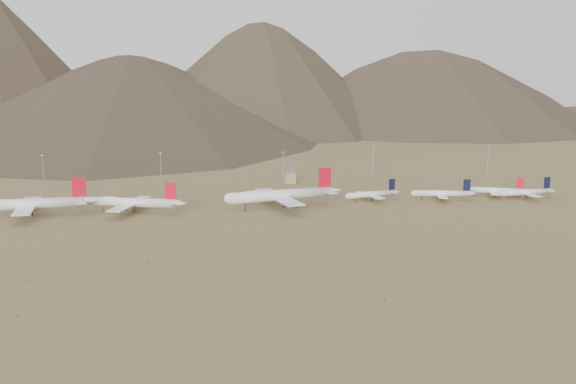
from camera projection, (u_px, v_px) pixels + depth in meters
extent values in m
plane|color=olive|center=(274.00, 217.00, 373.04)|extent=(3000.00, 3000.00, 0.00)
cylinder|color=white|center=(29.00, 204.00, 373.95)|extent=(61.42, 12.00, 6.31)
cone|color=white|center=(90.00, 200.00, 382.46)|extent=(11.48, 6.69, 5.68)
cube|color=white|center=(27.00, 206.00, 373.80)|extent=(14.97, 56.67, 0.79)
cube|color=white|center=(82.00, 201.00, 381.21)|extent=(7.46, 21.70, 0.38)
cube|color=red|center=(79.00, 187.00, 379.49)|extent=(7.96, 1.31, 11.20)
cylinder|color=black|center=(33.00, 212.00, 376.68)|extent=(0.51, 0.51, 4.28)
cylinder|color=black|center=(32.00, 213.00, 373.67)|extent=(0.51, 0.51, 4.28)
ellipsoid|color=white|center=(0.00, 202.00, 369.65)|extent=(19.91, 6.54, 3.79)
cylinder|color=slate|center=(30.00, 205.00, 384.74)|extent=(6.35, 3.40, 2.84)
cylinder|color=slate|center=(25.00, 212.00, 363.41)|extent=(6.35, 3.40, 2.84)
cylinder|color=slate|center=(32.00, 202.00, 394.34)|extent=(6.35, 3.40, 2.84)
cylinder|color=slate|center=(22.00, 216.00, 353.81)|extent=(6.35, 3.40, 2.84)
cylinder|color=white|center=(132.00, 202.00, 383.89)|extent=(52.16, 22.37, 5.50)
sphere|color=white|center=(90.00, 201.00, 388.16)|extent=(5.39, 5.39, 5.39)
cone|color=white|center=(179.00, 203.00, 379.03)|extent=(10.67, 7.78, 4.95)
cube|color=white|center=(130.00, 204.00, 384.20)|extent=(23.80, 48.93, 0.69)
cube|color=white|center=(173.00, 203.00, 379.69)|extent=(10.51, 19.10, 0.33)
cube|color=red|center=(170.00, 191.00, 378.63)|extent=(6.71, 2.70, 9.76)
cylinder|color=black|center=(103.00, 209.00, 387.68)|extent=(0.35, 0.35, 3.73)
cylinder|color=black|center=(135.00, 210.00, 385.85)|extent=(0.44, 0.44, 3.73)
cylinder|color=black|center=(133.00, 210.00, 383.18)|extent=(0.44, 0.44, 3.73)
ellipsoid|color=white|center=(110.00, 199.00, 385.85)|extent=(17.45, 9.40, 3.30)
cylinder|color=slate|center=(137.00, 203.00, 393.92)|extent=(5.84, 4.06, 2.48)
cylinder|color=slate|center=(124.00, 209.00, 374.96)|extent=(5.84, 4.06, 2.48)
cylinder|color=slate|center=(142.00, 200.00, 402.45)|extent=(5.84, 4.06, 2.48)
cylinder|color=slate|center=(117.00, 212.00, 366.42)|extent=(5.84, 4.06, 2.48)
cylinder|color=white|center=(280.00, 195.00, 399.16)|extent=(66.03, 20.93, 6.83)
sphere|color=white|center=(229.00, 199.00, 387.03)|extent=(6.70, 6.70, 6.70)
cone|color=white|center=(334.00, 190.00, 412.65)|extent=(12.95, 8.57, 6.15)
cube|color=white|center=(278.00, 197.00, 398.85)|extent=(23.40, 61.46, 0.85)
cube|color=white|center=(327.00, 191.00, 410.68)|extent=(10.78, 23.77, 0.41)
cube|color=red|center=(325.00, 177.00, 408.67)|extent=(8.53, 2.45, 12.12)
cylinder|color=black|center=(245.00, 207.00, 391.66)|extent=(0.44, 0.44, 4.63)
cylinder|color=black|center=(281.00, 203.00, 402.20)|extent=(0.55, 0.55, 4.63)
cylinder|color=black|center=(283.00, 204.00, 399.08)|extent=(0.55, 0.55, 4.63)
ellipsoid|color=white|center=(254.00, 194.00, 392.52)|extent=(21.76, 9.57, 4.10)
cylinder|color=slate|center=(272.00, 196.00, 410.22)|extent=(7.12, 4.43, 3.07)
cylinder|color=slate|center=(286.00, 203.00, 388.07)|extent=(7.12, 4.43, 3.07)
cylinder|color=slate|center=(266.00, 193.00, 420.19)|extent=(7.12, 4.43, 3.07)
cylinder|color=slate|center=(292.00, 206.00, 378.10)|extent=(7.12, 4.43, 3.07)
cylinder|color=white|center=(371.00, 194.00, 422.66)|extent=(34.36, 11.80, 3.74)
sphere|color=white|center=(348.00, 196.00, 415.99)|extent=(3.67, 3.67, 3.67)
cone|color=white|center=(396.00, 192.00, 430.08)|extent=(6.82, 4.74, 3.37)
cube|color=white|center=(370.00, 195.00, 422.49)|extent=(12.36, 30.00, 0.47)
cube|color=white|center=(393.00, 192.00, 428.99)|extent=(5.67, 11.64, 0.22)
cube|color=black|center=(392.00, 184.00, 427.82)|extent=(4.43, 1.39, 7.38)
cylinder|color=black|center=(355.00, 200.00, 418.54)|extent=(0.39, 0.39, 2.56)
cylinder|color=black|center=(371.00, 199.00, 424.32)|extent=(0.49, 0.49, 2.56)
cylinder|color=black|center=(373.00, 199.00, 422.63)|extent=(0.49, 0.49, 2.56)
cylinder|color=slate|center=(364.00, 194.00, 430.14)|extent=(3.75, 2.45, 1.68)
cylinder|color=slate|center=(377.00, 199.00, 415.16)|extent=(3.75, 2.45, 1.68)
cylinder|color=white|center=(441.00, 193.00, 424.52)|extent=(35.82, 12.11, 3.90)
sphere|color=white|center=(414.00, 193.00, 425.75)|extent=(3.82, 3.82, 3.82)
cone|color=white|center=(472.00, 193.00, 423.10)|extent=(7.10, 4.91, 3.51)
cube|color=white|center=(440.00, 194.00, 424.67)|extent=(12.72, 31.26, 0.49)
cube|color=white|center=(468.00, 193.00, 423.28)|extent=(5.85, 12.12, 0.23)
cube|color=black|center=(467.00, 185.00, 422.38)|extent=(4.62, 1.42, 7.69)
cylinder|color=black|center=(422.00, 198.00, 425.95)|extent=(0.41, 0.41, 2.67)
cylinder|color=black|center=(442.00, 198.00, 426.00)|extent=(0.51, 0.51, 2.67)
cylinder|color=black|center=(442.00, 199.00, 424.08)|extent=(0.51, 0.51, 2.67)
cylinder|color=slate|center=(438.00, 193.00, 433.30)|extent=(3.90, 2.54, 1.75)
cylinder|color=slate|center=(442.00, 198.00, 416.38)|extent=(3.90, 2.54, 1.75)
cylinder|color=white|center=(495.00, 190.00, 436.53)|extent=(34.04, 16.61, 3.82)
sphere|color=white|center=(468.00, 189.00, 440.25)|extent=(3.74, 3.74, 3.74)
cone|color=white|center=(525.00, 191.00, 432.32)|extent=(7.15, 5.54, 3.43)
cube|color=white|center=(493.00, 191.00, 436.78)|extent=(16.42, 30.05, 0.48)
cube|color=white|center=(521.00, 191.00, 432.90)|extent=(7.19, 11.80, 0.23)
cube|color=red|center=(520.00, 183.00, 432.12)|extent=(4.37, 2.02, 7.53)
cylinder|color=black|center=(476.00, 194.00, 439.69)|extent=(0.40, 0.40, 2.61)
cylinder|color=black|center=(495.00, 195.00, 437.86)|extent=(0.50, 0.50, 2.61)
cylinder|color=black|center=(496.00, 195.00, 436.02)|extent=(0.50, 0.50, 2.61)
cylinder|color=slate|center=(492.00, 190.00, 445.06)|extent=(3.90, 2.90, 1.72)
cylinder|color=slate|center=(495.00, 195.00, 428.83)|extent=(3.90, 2.90, 1.72)
cylinder|color=white|center=(526.00, 192.00, 429.68)|extent=(35.70, 7.36, 3.85)
sphere|color=white|center=(502.00, 193.00, 425.12)|extent=(3.78, 3.78, 3.78)
cone|color=white|center=(551.00, 190.00, 434.74)|extent=(6.70, 4.09, 3.47)
cube|color=white|center=(525.00, 193.00, 429.60)|extent=(8.68, 30.84, 0.48)
cube|color=white|center=(547.00, 190.00, 434.00)|extent=(4.33, 11.82, 0.23)
cube|color=black|center=(547.00, 183.00, 432.88)|extent=(4.63, 0.80, 7.61)
cylinder|color=black|center=(509.00, 198.00, 427.05)|extent=(0.41, 0.41, 2.64)
cylinder|color=black|center=(525.00, 197.00, 431.35)|extent=(0.51, 0.51, 2.64)
cylinder|color=black|center=(527.00, 197.00, 429.51)|extent=(0.51, 0.51, 2.64)
cylinder|color=slate|center=(517.00, 192.00, 437.87)|extent=(3.70, 2.08, 1.73)
cylinder|color=slate|center=(532.00, 197.00, 421.67)|extent=(3.70, 2.08, 1.73)
cube|color=#9F876B|center=(290.00, 178.00, 493.76)|extent=(8.00, 8.00, 8.00)
cube|color=slate|center=(290.00, 170.00, 492.71)|extent=(6.00, 6.00, 4.00)
cylinder|color=gray|center=(43.00, 173.00, 461.99)|extent=(0.50, 0.50, 25.00)
cube|color=gray|center=(42.00, 155.00, 459.76)|extent=(2.00, 0.60, 0.80)
cylinder|color=gray|center=(161.00, 170.00, 478.52)|extent=(0.50, 0.50, 25.00)
cube|color=gray|center=(160.00, 153.00, 476.29)|extent=(2.00, 0.60, 0.80)
cylinder|color=gray|center=(283.00, 169.00, 482.06)|extent=(0.50, 0.50, 25.00)
cube|color=gray|center=(283.00, 152.00, 479.83)|extent=(2.00, 0.60, 0.80)
cylinder|color=gray|center=(373.00, 161.00, 528.93)|extent=(0.50, 0.50, 25.00)
cube|color=gray|center=(373.00, 146.00, 526.71)|extent=(2.00, 0.60, 0.80)
cylinder|color=gray|center=(488.00, 162.00, 525.68)|extent=(0.50, 0.50, 25.00)
cube|color=gray|center=(489.00, 146.00, 523.45)|extent=(2.00, 0.60, 0.80)
ellipsoid|color=brown|center=(501.00, 235.00, 329.28)|extent=(0.87, 0.87, 0.52)
ellipsoid|color=brown|center=(16.00, 316.00, 216.71)|extent=(0.80, 0.80, 0.63)
ellipsoid|color=brown|center=(364.00, 263.00, 278.83)|extent=(0.86, 0.86, 0.50)
ellipsoid|color=brown|center=(407.00, 212.00, 385.67)|extent=(0.93, 0.93, 0.66)
ellipsoid|color=brown|center=(294.00, 327.00, 206.86)|extent=(0.60, 0.60, 0.54)
ellipsoid|color=brown|center=(213.00, 313.00, 220.14)|extent=(0.53, 0.53, 0.30)
ellipsoid|color=brown|center=(437.00, 234.00, 331.43)|extent=(0.61, 0.61, 0.31)
ellipsoid|color=brown|center=(148.00, 262.00, 280.40)|extent=(1.08, 1.08, 0.61)
ellipsoid|color=brown|center=(542.00, 257.00, 288.48)|extent=(0.78, 0.78, 0.67)
ellipsoid|color=brown|center=(296.00, 254.00, 293.87)|extent=(0.89, 0.89, 0.69)
ellipsoid|color=brown|center=(214.00, 339.00, 197.66)|extent=(0.53, 0.53, 0.27)
ellipsoid|color=brown|center=(209.00, 262.00, 281.31)|extent=(0.69, 0.69, 0.37)
ellipsoid|color=brown|center=(27.00, 280.00, 255.22)|extent=(0.84, 0.84, 0.60)
ellipsoid|color=brown|center=(173.00, 243.00, 313.13)|extent=(0.65, 0.65, 0.41)
ellipsoid|color=brown|center=(206.00, 248.00, 303.27)|extent=(0.93, 0.93, 0.62)
ellipsoid|color=brown|center=(472.00, 230.00, 341.21)|extent=(0.63, 0.63, 0.35)
ellipsoid|color=brown|center=(84.00, 230.00, 339.38)|extent=(0.87, 0.87, 0.62)
ellipsoid|color=brown|center=(176.00, 230.00, 340.31)|extent=(0.56, 0.56, 0.45)
ellipsoid|color=brown|center=(568.00, 209.00, 395.77)|extent=(0.77, 0.77, 0.69)
ellipsoid|color=brown|center=(384.00, 300.00, 232.65)|extent=(1.10, 1.10, 0.67)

